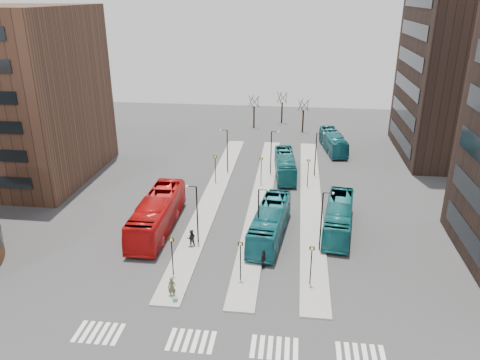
# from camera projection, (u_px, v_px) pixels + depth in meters

# --- Properties ---
(island_left) EXTENTS (2.50, 45.00, 0.15)m
(island_left) POSITION_uv_depth(u_px,v_px,m) (213.00, 195.00, 58.02)
(island_left) COLOR gray
(island_left) RESTS_ON ground
(island_mid) EXTENTS (2.50, 45.00, 0.15)m
(island_mid) POSITION_uv_depth(u_px,v_px,m) (261.00, 197.00, 57.34)
(island_mid) COLOR gray
(island_mid) RESTS_ON ground
(island_right) EXTENTS (2.50, 45.00, 0.15)m
(island_right) POSITION_uv_depth(u_px,v_px,m) (311.00, 199.00, 56.66)
(island_right) COLOR gray
(island_right) RESTS_ON ground
(suitcase) EXTENTS (0.43, 0.36, 0.48)m
(suitcase) POSITION_uv_depth(u_px,v_px,m) (175.00, 300.00, 37.82)
(suitcase) COLOR #1C3C9F
(suitcase) RESTS_ON ground
(red_bus) EXTENTS (3.21, 13.19, 3.67)m
(red_bus) POSITION_uv_depth(u_px,v_px,m) (157.00, 214.00, 49.00)
(red_bus) COLOR #B70E0E
(red_bus) RESTS_ON ground
(teal_bus_a) EXTENTS (4.00, 11.92, 3.26)m
(teal_bus_a) POSITION_uv_depth(u_px,v_px,m) (270.00, 223.00, 47.55)
(teal_bus_a) COLOR #15626C
(teal_bus_a) RESTS_ON ground
(teal_bus_b) EXTENTS (3.42, 10.77, 2.95)m
(teal_bus_b) POSITION_uv_depth(u_px,v_px,m) (285.00, 165.00, 63.86)
(teal_bus_b) COLOR #135C61
(teal_bus_b) RESTS_ON ground
(teal_bus_c) EXTENTS (4.01, 11.41, 3.11)m
(teal_bus_c) POSITION_uv_depth(u_px,v_px,m) (339.00, 217.00, 48.86)
(teal_bus_c) COLOR #146167
(teal_bus_c) RESTS_ON ground
(teal_bus_d) EXTENTS (4.13, 10.84, 2.95)m
(teal_bus_d) POSITION_uv_depth(u_px,v_px,m) (333.00, 142.00, 73.91)
(teal_bus_d) COLOR #145964
(teal_bus_d) RESTS_ON ground
(traveller) EXTENTS (0.68, 0.46, 1.84)m
(traveller) POSITION_uv_depth(u_px,v_px,m) (172.00, 288.00, 38.27)
(traveller) COLOR #4B4D2E
(traveller) RESTS_ON ground
(commuter_a) EXTENTS (1.03, 0.88, 1.85)m
(commuter_a) POSITION_uv_depth(u_px,v_px,m) (191.00, 238.00, 45.93)
(commuter_a) COLOR black
(commuter_a) RESTS_ON ground
(commuter_b) EXTENTS (0.75, 1.10, 1.73)m
(commuter_b) POSITION_uv_depth(u_px,v_px,m) (263.00, 259.00, 42.49)
(commuter_b) COLOR black
(commuter_b) RESTS_ON ground
(commuter_c) EXTENTS (1.11, 1.12, 1.55)m
(commuter_c) POSITION_uv_depth(u_px,v_px,m) (261.00, 251.00, 43.97)
(commuter_c) COLOR black
(commuter_c) RESTS_ON ground
(crosswalk_stripes) EXTENTS (22.35, 2.40, 0.01)m
(crosswalk_stripes) POSITION_uv_depth(u_px,v_px,m) (229.00, 344.00, 33.44)
(crosswalk_stripes) COLOR silver
(crosswalk_stripes) RESTS_ON ground
(sign_poles) EXTENTS (12.45, 22.12, 3.65)m
(sign_poles) POSITION_uv_depth(u_px,v_px,m) (253.00, 203.00, 50.07)
(sign_poles) COLOR black
(sign_poles) RESTS_ON ground
(lamp_posts) EXTENTS (14.04, 20.24, 6.12)m
(lamp_posts) POSITION_uv_depth(u_px,v_px,m) (266.00, 177.00, 54.12)
(lamp_posts) COLOR black
(lamp_posts) RESTS_ON ground
(bare_trees) EXTENTS (10.97, 8.14, 5.90)m
(bare_trees) POSITION_uv_depth(u_px,v_px,m) (279.00, 113.00, 86.37)
(bare_trees) COLOR black
(bare_trees) RESTS_ON ground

